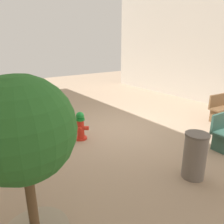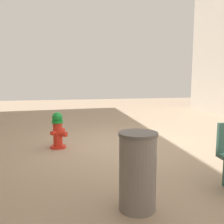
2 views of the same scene
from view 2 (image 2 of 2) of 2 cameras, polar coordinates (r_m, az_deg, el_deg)
name	(u,v)px [view 2 (image 2 of 2)]	position (r m, az deg, el deg)	size (l,w,h in m)	color
ground_plane	(114,145)	(6.24, 0.48, -7.15)	(23.40, 23.40, 0.00)	tan
fire_hydrant	(58,130)	(6.05, -11.57, -3.86)	(0.39, 0.39, 0.81)	red
trash_bin	(138,171)	(3.28, 5.54, -12.58)	(0.47, 0.47, 0.96)	slate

